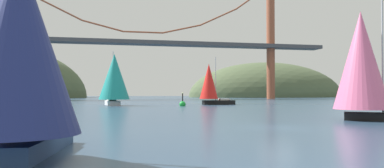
# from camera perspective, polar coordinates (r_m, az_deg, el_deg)

# --- Properties ---
(ground_plane) EXTENTS (360.00, 360.00, 0.00)m
(ground_plane) POSITION_cam_1_polar(r_m,az_deg,el_deg) (27.10, 12.82, -6.47)
(ground_plane) COLOR #2D4760
(headland_right) EXTENTS (72.13, 44.00, 31.36)m
(headland_right) POSITION_cam_1_polar(r_m,az_deg,el_deg) (174.72, 11.23, -1.93)
(headland_right) COLOR #4C5B3D
(headland_right) RESTS_ON ground_plane
(suspension_bridge) EXTENTS (123.08, 6.00, 39.34)m
(suspension_bridge) POSITION_cam_1_polar(r_m,az_deg,el_deg) (120.96, -7.38, 6.59)
(suspension_bridge) COLOR brown
(suspension_bridge) RESTS_ON ground_plane
(sailboat_teal_sail) EXTENTS (6.02, 9.01, 9.78)m
(sailboat_teal_sail) POSITION_cam_1_polar(r_m,az_deg,el_deg) (67.99, -11.69, 0.91)
(sailboat_teal_sail) COLOR white
(sailboat_teal_sail) RESTS_ON ground_plane
(sailboat_red_spinnaker) EXTENTS (7.04, 3.74, 9.18)m
(sailboat_red_spinnaker) POSITION_cam_1_polar(r_m,az_deg,el_deg) (71.93, 2.71, 0.12)
(sailboat_red_spinnaker) COLOR black
(sailboat_red_spinnaker) RESTS_ON ground_plane
(sailboat_navy_sail) EXTENTS (4.96, 7.89, 8.41)m
(sailboat_navy_sail) POSITION_cam_1_polar(r_m,az_deg,el_deg) (14.88, -24.71, 4.94)
(sailboat_navy_sail) COLOR navy
(sailboat_navy_sail) RESTS_ON ground_plane
(sailboat_pink_spinnaker) EXTENTS (9.20, 7.89, 11.33)m
(sailboat_pink_spinnaker) POSITION_cam_1_polar(r_m,az_deg,el_deg) (36.57, 24.46, 2.86)
(sailboat_pink_spinnaker) COLOR black
(sailboat_pink_spinnaker) RESTS_ON ground_plane
(channel_buoy) EXTENTS (1.10, 1.10, 2.64)m
(channel_buoy) POSITION_cam_1_polar(r_m,az_deg,el_deg) (64.94, -1.44, -3.03)
(channel_buoy) COLOR green
(channel_buoy) RESTS_ON ground_plane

